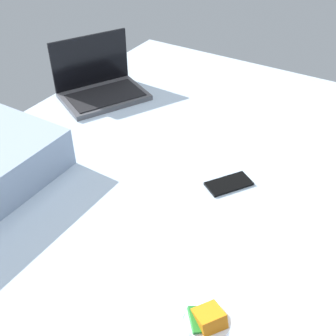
{
  "coord_description": "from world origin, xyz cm",
  "views": [
    {
      "loc": [
        -93.37,
        -53.16,
        101.22
      ],
      "look_at": [
        -8.19,
        -1.34,
        24.0
      ],
      "focal_mm": 44.81,
      "sensor_mm": 36.0,
      "label": 1
    }
  ],
  "objects": [
    {
      "name": "bed_mattress",
      "position": [
        0.0,
        0.0,
        9.0
      ],
      "size": [
        180.0,
        140.0,
        18.0
      ],
      "primitive_type": "cube",
      "color": "silver",
      "rests_on": "ground"
    },
    {
      "name": "cell_phone",
      "position": [
        0.96,
        -17.72,
        18.4
      ],
      "size": [
        15.41,
        13.48,
        0.8
      ],
      "primitive_type": "cube",
      "rotation": [
        0.0,
        0.0,
        4.12
      ],
      "color": "black",
      "rests_on": "bed_mattress"
    },
    {
      "name": "snack_cup",
      "position": [
        -50.5,
        -35.9,
        24.17
      ],
      "size": [
        9.03,
        9.61,
        14.01
      ],
      "color": "silver",
      "rests_on": "bed_mattress"
    },
    {
      "name": "laptop",
      "position": [
        26.29,
        52.34,
        22.41
      ],
      "size": [
        39.88,
        35.59,
        23.0
      ],
      "rotation": [
        0.0,
        0.0,
        -0.48
      ],
      "color": "#4C4C51",
      "rests_on": "bed_mattress"
    }
  ]
}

